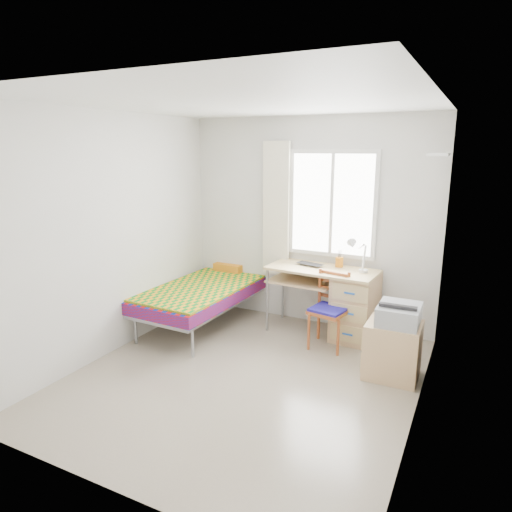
{
  "coord_description": "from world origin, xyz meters",
  "views": [
    {
      "loc": [
        1.94,
        -3.64,
        2.21
      ],
      "look_at": [
        -0.15,
        0.55,
        1.1
      ],
      "focal_mm": 32.0,
      "sensor_mm": 36.0,
      "label": 1
    }
  ],
  "objects": [
    {
      "name": "chair",
      "position": [
        0.52,
        1.11,
        0.49
      ],
      "size": [
        0.44,
        0.44,
        0.87
      ],
      "rotation": [
        0.0,
        0.0,
        -0.19
      ],
      "color": "#9A571D",
      "rests_on": "floor"
    },
    {
      "name": "floor",
      "position": [
        0.0,
        0.0,
        0.0
      ],
      "size": [
        3.5,
        3.5,
        0.0
      ],
      "primitive_type": "plane",
      "color": "#BCAD93",
      "rests_on": "ground"
    },
    {
      "name": "bed",
      "position": [
        -1.11,
        1.15,
        0.44
      ],
      "size": [
        1.05,
        2.12,
        0.9
      ],
      "rotation": [
        0.0,
        0.0,
        -0.04
      ],
      "color": "#93959B",
      "rests_on": "floor"
    },
    {
      "name": "laptop",
      "position": [
        0.11,
        1.45,
        0.82
      ],
      "size": [
        0.38,
        0.3,
        0.03
      ],
      "primitive_type": "imported",
      "rotation": [
        0.0,
        0.0,
        -0.26
      ],
      "color": "black",
      "rests_on": "desk"
    },
    {
      "name": "wall_back",
      "position": [
        0.0,
        1.75,
        1.3
      ],
      "size": [
        3.2,
        0.0,
        3.2
      ],
      "primitive_type": "plane",
      "rotation": [
        1.57,
        0.0,
        0.0
      ],
      "color": "silver",
      "rests_on": "ground"
    },
    {
      "name": "curtain",
      "position": [
        -0.42,
        1.68,
        1.45
      ],
      "size": [
        0.35,
        0.05,
        1.7
      ],
      "primitive_type": "cube",
      "color": "beige",
      "rests_on": "wall_back"
    },
    {
      "name": "ceiling",
      "position": [
        0.0,
        0.0,
        2.6
      ],
      "size": [
        3.5,
        3.5,
        0.0
      ],
      "primitive_type": "plane",
      "rotation": [
        3.14,
        0.0,
        0.0
      ],
      "color": "white",
      "rests_on": "wall_back"
    },
    {
      "name": "printer",
      "position": [
        1.33,
        0.69,
        0.66
      ],
      "size": [
        0.39,
        0.46,
        0.19
      ],
      "rotation": [
        0.0,
        0.0,
        0.02
      ],
      "color": "#93959A",
      "rests_on": "cabinet"
    },
    {
      "name": "window",
      "position": [
        0.3,
        1.73,
        1.55
      ],
      "size": [
        1.1,
        0.04,
        1.3
      ],
      "color": "white",
      "rests_on": "wall_back"
    },
    {
      "name": "book",
      "position": [
        0.07,
        1.42,
        0.59
      ],
      "size": [
        0.23,
        0.29,
        0.02
      ],
      "primitive_type": "imported",
      "rotation": [
        0.0,
        0.0,
        0.16
      ],
      "color": "gray",
      "rests_on": "desk"
    },
    {
      "name": "task_lamp",
      "position": [
        0.72,
        1.36,
        1.07
      ],
      "size": [
        0.23,
        0.32,
        0.42
      ],
      "rotation": [
        0.0,
        0.0,
        -0.14
      ],
      "color": "white",
      "rests_on": "desk"
    },
    {
      "name": "desk",
      "position": [
        0.65,
        1.43,
        0.44
      ],
      "size": [
        1.33,
        0.67,
        0.81
      ],
      "rotation": [
        0.0,
        0.0,
        -0.06
      ],
      "color": "tan",
      "rests_on": "floor"
    },
    {
      "name": "floating_shelf",
      "position": [
        1.49,
        1.4,
        2.15
      ],
      "size": [
        0.2,
        0.32,
        0.03
      ],
      "primitive_type": "cube",
      "color": "white",
      "rests_on": "wall_right"
    },
    {
      "name": "wall_left",
      "position": [
        -1.6,
        0.0,
        1.3
      ],
      "size": [
        0.0,
        3.5,
        3.5
      ],
      "primitive_type": "plane",
      "rotation": [
        1.57,
        0.0,
        1.57
      ],
      "color": "silver",
      "rests_on": "ground"
    },
    {
      "name": "cabinet",
      "position": [
        1.29,
        0.68,
        0.28
      ],
      "size": [
        0.52,
        0.46,
        0.56
      ],
      "rotation": [
        0.0,
        0.0,
        0.01
      ],
      "color": "tan",
      "rests_on": "floor"
    },
    {
      "name": "pen_cup",
      "position": [
        0.46,
        1.6,
        0.87
      ],
      "size": [
        0.1,
        0.1,
        0.12
      ],
      "primitive_type": "cylinder",
      "rotation": [
        0.0,
        0.0,
        0.04
      ],
      "color": "orange",
      "rests_on": "desk"
    },
    {
      "name": "wall_right",
      "position": [
        1.6,
        0.0,
        1.3
      ],
      "size": [
        0.0,
        3.5,
        3.5
      ],
      "primitive_type": "plane",
      "rotation": [
        1.57,
        0.0,
        -1.57
      ],
      "color": "silver",
      "rests_on": "ground"
    }
  ]
}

